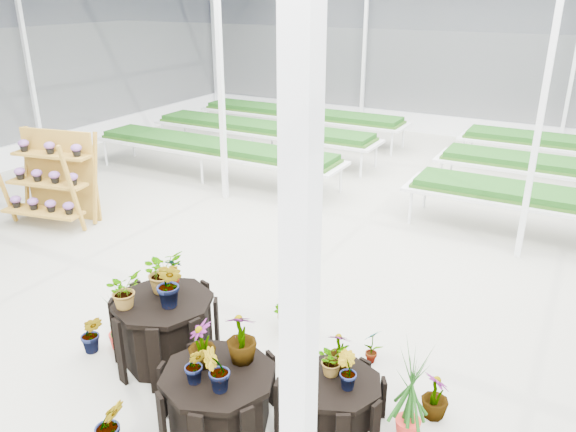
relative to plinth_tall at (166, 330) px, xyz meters
The scene contains 9 objects.
ground_plane 1.22m from the plinth_tall, 74.36° to the left, with size 24.00×24.00×0.00m, color gray.
greenhouse_shell 2.16m from the plinth_tall, 74.36° to the left, with size 18.00×24.00×4.50m, color white, non-canonical shape.
steel_frame 2.16m from the plinth_tall, 74.36° to the left, with size 18.00×24.00×4.50m, color silver, non-canonical shape.
nursery_benches 8.31m from the plinth_tall, 87.87° to the left, with size 16.00×7.00×0.84m, color silver, non-canonical shape.
plinth_tall is the anchor object (origin of this frame).
plinth_mid 1.34m from the plinth_tall, 26.57° to the right, with size 1.22×1.22×0.64m, color black.
plinth_low 2.21m from the plinth_tall, ahead, with size 0.98×0.98×0.44m, color black.
shelf_rack 5.30m from the plinth_tall, 154.08° to the left, with size 1.66×0.88×1.76m, color olive, non-canonical shape.
nursery_plants 0.95m from the plinth_tall, ahead, with size 4.41×3.37×1.42m.
Camera 1 is at (3.73, -5.40, 4.20)m, focal length 35.00 mm.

